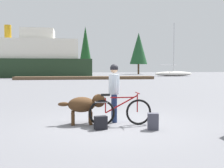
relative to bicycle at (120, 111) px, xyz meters
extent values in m
plane|color=slate|center=(-0.18, 0.16, -0.39)|extent=(160.00, 160.00, 0.00)
torus|color=black|center=(0.53, 0.00, -0.03)|extent=(0.72, 0.06, 0.72)
torus|color=black|center=(-0.51, 0.00, -0.03)|extent=(0.72, 0.06, 0.72)
cube|color=maroon|center=(0.06, 0.00, 0.39)|extent=(0.67, 0.03, 0.03)
cube|color=maroon|center=(0.04, 0.00, 0.21)|extent=(0.89, 0.03, 0.49)
cylinder|color=maroon|center=(-0.41, 0.00, 0.18)|extent=(0.03, 0.03, 0.42)
cylinder|color=maroon|center=(0.49, 0.00, 0.23)|extent=(0.03, 0.03, 0.52)
cube|color=black|center=(-0.41, 0.00, 0.47)|extent=(0.24, 0.10, 0.06)
cylinder|color=maroon|center=(0.49, 0.00, 0.51)|extent=(0.03, 0.44, 0.03)
cube|color=slate|center=(-0.53, 0.00, 0.27)|extent=(0.36, 0.14, 0.02)
cylinder|color=navy|center=(-0.09, 0.62, 0.02)|extent=(0.14, 0.14, 0.83)
cylinder|color=navy|center=(-0.09, 0.40, 0.02)|extent=(0.14, 0.14, 0.83)
cylinder|color=silver|center=(-0.09, 0.51, 0.73)|extent=(0.32, 0.32, 0.58)
cylinder|color=silver|center=(-0.09, 0.73, 0.76)|extent=(0.09, 0.09, 0.52)
cylinder|color=silver|center=(-0.09, 0.29, 0.76)|extent=(0.09, 0.09, 0.52)
sphere|color=tan|center=(-0.09, 0.51, 1.17)|extent=(0.22, 0.22, 0.22)
sphere|color=black|center=(-0.09, 0.51, 1.20)|extent=(0.24, 0.24, 0.24)
ellipsoid|color=#472D19|center=(-1.05, 0.33, 0.17)|extent=(0.77, 0.51, 0.43)
sphere|color=#472D19|center=(-0.56, 0.33, 0.27)|extent=(0.38, 0.38, 0.38)
ellipsoid|color=#472D19|center=(-1.56, 0.33, 0.19)|extent=(0.32, 0.12, 0.12)
cylinder|color=#472D19|center=(-0.80, 0.47, -0.21)|extent=(0.10, 0.10, 0.37)
cylinder|color=#472D19|center=(-0.80, 0.19, -0.21)|extent=(0.10, 0.10, 0.37)
cylinder|color=#472D19|center=(-1.30, 0.47, -0.21)|extent=(0.10, 0.10, 0.37)
cylinder|color=#472D19|center=(-1.30, 0.19, -0.21)|extent=(0.10, 0.10, 0.37)
cube|color=#3F3F4C|center=(0.76, -0.62, -0.18)|extent=(0.32, 0.26, 0.43)
cube|color=black|center=(-0.58, -0.40, -0.22)|extent=(0.36, 0.26, 0.35)
cube|color=brown|center=(0.34, 29.05, -0.19)|extent=(18.80, 2.05, 0.40)
cube|color=#1E331E|center=(-9.33, 38.96, 1.12)|extent=(22.05, 7.71, 3.02)
cube|color=silver|center=(-9.33, 38.96, 4.22)|extent=(17.64, 6.48, 3.20)
cube|color=silver|center=(-7.12, 38.96, 6.72)|extent=(5.29, 4.63, 1.80)
cylinder|color=#BF8C19|center=(-11.98, 38.96, 7.02)|extent=(1.10, 1.10, 2.40)
ellipsoid|color=silver|center=(17.19, 39.94, 0.06)|extent=(7.20, 2.02, 0.90)
cylinder|color=#B2B2B7|center=(17.19, 39.94, 4.98)|extent=(0.14, 0.14, 8.94)
cylinder|color=#B2B2B7|center=(16.11, 39.94, 1.71)|extent=(3.24, 0.10, 0.10)
cylinder|color=#4C331E|center=(-12.13, 57.50, 0.84)|extent=(0.33, 0.33, 2.46)
cone|color=#143819|center=(-12.13, 57.50, 5.79)|extent=(4.38, 4.38, 7.45)
cylinder|color=#4C331E|center=(1.69, 58.74, 0.98)|extent=(0.37, 0.37, 2.74)
cone|color=#19471E|center=(1.69, 58.74, 6.87)|extent=(2.96, 2.96, 9.04)
cylinder|color=#4C331E|center=(14.45, 55.87, 0.83)|extent=(0.44, 0.44, 2.44)
cone|color=#1E4C28|center=(14.45, 55.87, 5.86)|extent=(4.27, 4.27, 7.62)
camera|label=1|loc=(-1.27, -7.17, 1.22)|focal=42.38mm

